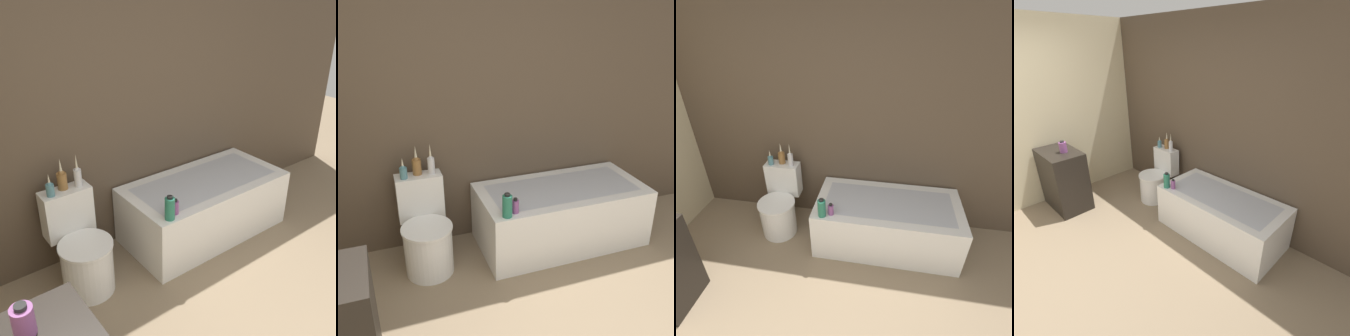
# 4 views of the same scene
# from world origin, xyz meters

# --- Properties ---
(wall_back_tiled) EXTENTS (6.40, 0.06, 2.60)m
(wall_back_tiled) POSITION_xyz_m (0.00, 2.24, 1.30)
(wall_back_tiled) COLOR brown
(wall_back_tiled) RESTS_ON ground_plane
(bathtub) EXTENTS (1.52, 0.75, 0.56)m
(bathtub) POSITION_xyz_m (0.77, 1.81, 0.28)
(bathtub) COLOR white
(bathtub) RESTS_ON ground
(toilet) EXTENTS (0.42, 0.58, 0.77)m
(toilet) POSITION_xyz_m (-0.48, 1.84, 0.32)
(toilet) COLOR white
(toilet) RESTS_ON ground
(vase_gold) EXTENTS (0.06, 0.06, 0.18)m
(vase_gold) POSITION_xyz_m (-0.59, 2.02, 0.84)
(vase_gold) COLOR teal
(vase_gold) RESTS_ON toilet
(vase_silver) EXTENTS (0.08, 0.08, 0.25)m
(vase_silver) POSITION_xyz_m (-0.48, 2.07, 0.86)
(vase_silver) COLOR olive
(vase_silver) RESTS_ON toilet
(vase_bronze) EXTENTS (0.06, 0.06, 0.27)m
(vase_bronze) POSITION_xyz_m (-0.36, 2.04, 0.86)
(vase_bronze) COLOR silver
(vase_bronze) RESTS_ON toilet
(shampoo_bottle_tall) EXTENTS (0.08, 0.08, 0.20)m
(shampoo_bottle_tall) POSITION_xyz_m (0.13, 1.50, 0.65)
(shampoo_bottle_tall) COLOR #267259
(shampoo_bottle_tall) RESTS_ON bathtub
(shampoo_bottle_short) EXTENTS (0.06, 0.06, 0.13)m
(shampoo_bottle_short) POSITION_xyz_m (0.21, 1.54, 0.61)
(shampoo_bottle_short) COLOR #8C4C8C
(shampoo_bottle_short) RESTS_ON bathtub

